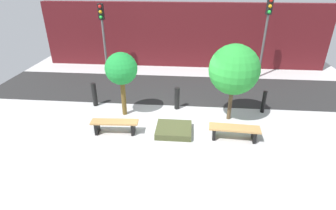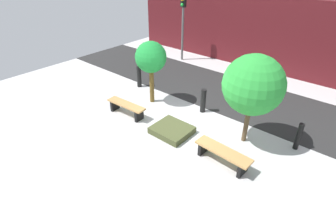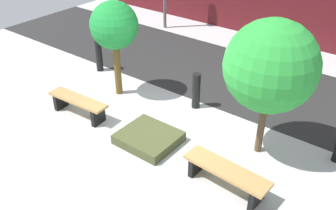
# 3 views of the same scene
# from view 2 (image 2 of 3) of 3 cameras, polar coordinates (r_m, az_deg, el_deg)

# --- Properties ---
(ground_plane) EXTENTS (18.00, 18.00, 0.00)m
(ground_plane) POSITION_cam_2_polar(r_m,az_deg,el_deg) (9.10, 2.05, -5.22)
(ground_plane) COLOR #B6B6B6
(road_strip) EXTENTS (18.00, 3.56, 0.01)m
(road_strip) POSITION_cam_2_polar(r_m,az_deg,el_deg) (11.74, 13.01, 2.57)
(road_strip) COLOR #272727
(road_strip) RESTS_ON ground
(building_facade) EXTENTS (16.20, 0.50, 3.61)m
(building_facade) POSITION_cam_2_polar(r_m,az_deg,el_deg) (14.35, 21.16, 14.05)
(building_facade) COLOR #511419
(building_facade) RESTS_ON ground
(bench_left) EXTENTS (1.64, 0.48, 0.47)m
(bench_left) POSITION_cam_2_polar(r_m,az_deg,el_deg) (9.83, -9.06, -0.43)
(bench_left) COLOR black
(bench_left) RESTS_ON ground
(bench_right) EXTENTS (1.70, 0.56, 0.45)m
(bench_right) POSITION_cam_2_polar(r_m,az_deg,el_deg) (7.71, 11.83, -10.36)
(bench_right) COLOR black
(bench_right) RESTS_ON ground
(planter_bed) EXTENTS (1.23, 1.10, 0.22)m
(planter_bed) POSITION_cam_2_polar(r_m,az_deg,el_deg) (8.85, 0.87, -5.48)
(planter_bed) COLOR #434828
(planter_bed) RESTS_ON ground
(tree_behind_left_bench) EXTENTS (1.20, 1.20, 2.49)m
(tree_behind_left_bench) POSITION_cam_2_polar(r_m,az_deg,el_deg) (10.05, -3.76, 10.20)
(tree_behind_left_bench) COLOR brown
(tree_behind_left_bench) RESTS_ON ground
(tree_behind_right_bench) EXTENTS (1.80, 1.80, 2.88)m
(tree_behind_right_bench) POSITION_cam_2_polar(r_m,az_deg,el_deg) (7.94, 18.06, 4.15)
(tree_behind_right_bench) COLOR brown
(tree_behind_right_bench) RESTS_ON ground
(bollard_far_left) EXTENTS (0.20, 0.20, 1.00)m
(bollard_far_left) POSITION_cam_2_polar(r_m,az_deg,el_deg) (11.91, -6.32, 6.24)
(bollard_far_left) COLOR black
(bollard_far_left) RESTS_ON ground
(bollard_left) EXTENTS (0.20, 0.20, 0.93)m
(bollard_left) POSITION_cam_2_polar(r_m,az_deg,el_deg) (9.94, 7.66, 0.93)
(bollard_left) COLOR black
(bollard_left) RESTS_ON ground
(bollard_center) EXTENTS (0.15, 0.15, 0.91)m
(bollard_center) POSITION_cam_2_polar(r_m,az_deg,el_deg) (8.90, 26.55, -6.14)
(bollard_center) COLOR black
(bollard_center) RESTS_ON ground
(traffic_light_west) EXTENTS (0.28, 0.27, 3.65)m
(traffic_light_west) POSITION_cam_2_polar(r_m,az_deg,el_deg) (14.73, 3.27, 19.15)
(traffic_light_west) COLOR #5F5F5F
(traffic_light_west) RESTS_ON ground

